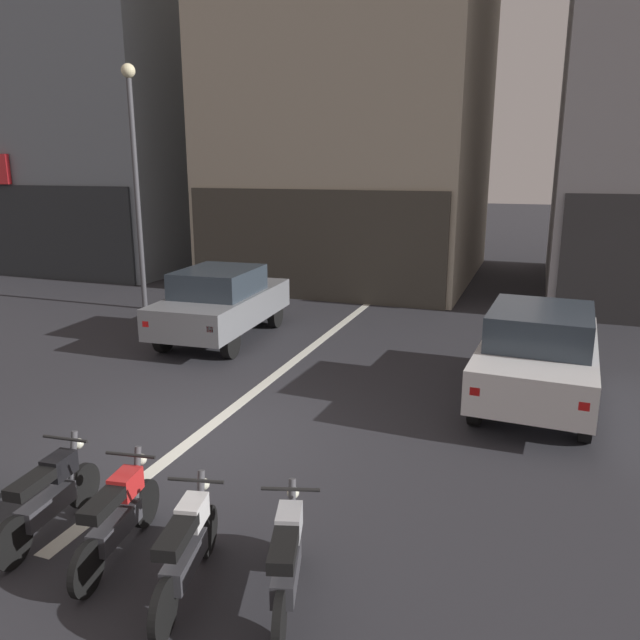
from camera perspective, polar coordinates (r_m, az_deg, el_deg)
name	(u,v)px	position (r m, az deg, el deg)	size (l,w,h in m)	color
ground_plane	(196,437)	(9.28, -11.49, -10.67)	(120.00, 120.00, 0.00)	#2B2B30
lane_centre_line	(329,334)	(14.42, 0.84, -1.31)	(0.20, 18.00, 0.01)	silver
building_corner_left	(104,134)	(27.24, -19.46, 16.02)	(9.23, 9.36, 10.20)	gray
building_mid_block	(362,27)	(22.64, 3.91, 25.58)	(8.11, 9.58, 16.70)	#B2A893
car_grey_crossing_near	(222,301)	(13.97, -9.14, 1.73)	(1.98, 4.19, 1.64)	black
car_white_parked_kerbside	(538,352)	(10.67, 19.68, -2.84)	(1.98, 4.19, 1.64)	black
street_lamp	(135,164)	(17.25, -16.86, 13.77)	(0.36, 0.36, 6.36)	#47474C
motorcycle_black_row_leftmost	(50,495)	(7.36, -23.85, -14.65)	(0.55, 1.67, 0.98)	black
motorcycle_red_row_left_mid	(118,515)	(6.75, -18.30, -16.86)	(0.55, 1.66, 0.98)	black
motorcycle_white_row_centre	(187,547)	(6.12, -12.31, -19.96)	(0.56, 1.65, 0.98)	black
motorcycle_silver_row_right_mid	(287,558)	(5.86, -3.08, -21.28)	(0.63, 1.62, 0.98)	black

